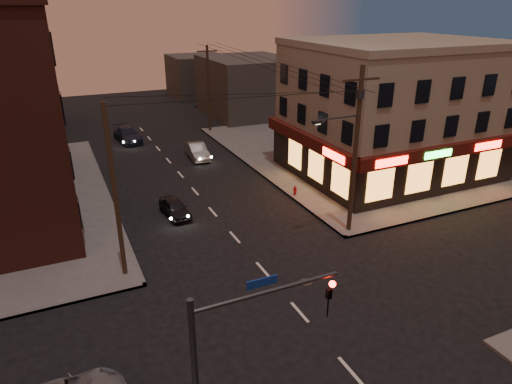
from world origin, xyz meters
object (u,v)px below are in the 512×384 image
sedan_near (175,208)px  sedan_mid (197,151)px  sedan_far (127,135)px  fire_hydrant (295,190)px

sedan_near → sedan_mid: sedan_mid is taller
sedan_mid → sedan_far: bearing=124.1°
sedan_far → fire_hydrant: size_ratio=7.07×
sedan_near → fire_hydrant: sedan_near is taller
sedan_near → fire_hydrant: 8.91m
fire_hydrant → sedan_near: bearing=177.0°
sedan_far → fire_hydrant: (8.62, -19.74, -0.18)m
sedan_mid → sedan_near: bearing=-111.2°
sedan_mid → fire_hydrant: (3.79, -11.57, -0.17)m
sedan_far → fire_hydrant: sedan_far is taller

